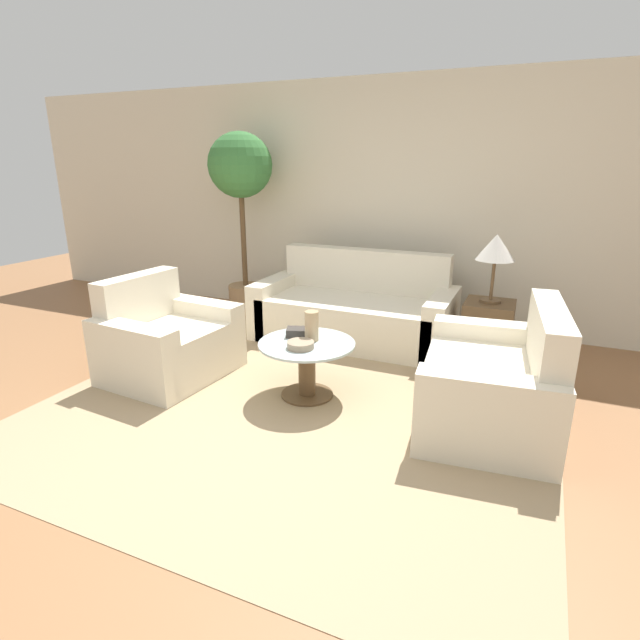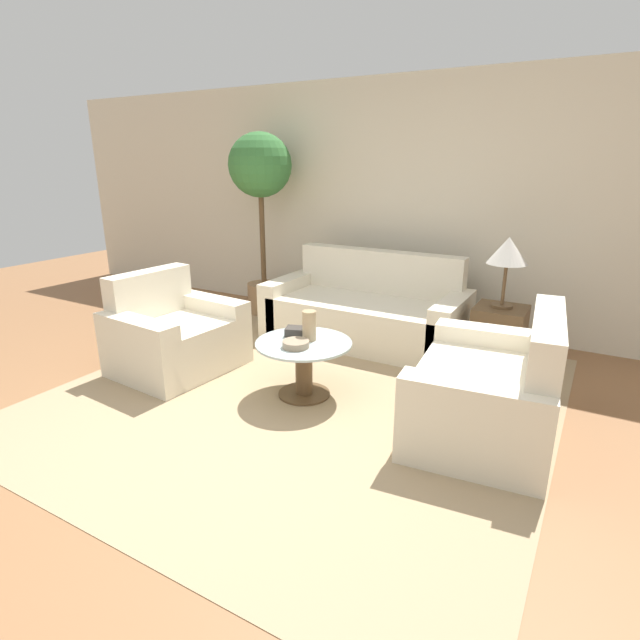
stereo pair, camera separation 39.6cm
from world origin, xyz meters
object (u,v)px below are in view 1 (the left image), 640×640
armchair (165,343)px  table_lamp (496,249)px  vase (312,326)px  bowl (301,345)px  coffee_table (307,362)px  loveseat (499,386)px  potted_plant (241,186)px  sofa_main (356,311)px  book_stack (297,332)px

armchair → table_lamp: bearing=-55.4°
vase → bowl: vase is taller
coffee_table → loveseat: bearing=6.3°
loveseat → potted_plant: (-2.99, 1.54, 1.21)m
table_lamp → vase: 1.79m
loveseat → table_lamp: size_ratio=2.23×
vase → sofa_main: bearing=95.5°
potted_plant → bowl: size_ratio=10.35×
bowl → book_stack: 0.26m
coffee_table → potted_plant: bearing=133.4°
coffee_table → vase: vase is taller
potted_plant → vase: bearing=-45.3°
vase → book_stack: size_ratio=1.15×
potted_plant → book_stack: bearing=-47.2°
vase → book_stack: 0.17m
armchair → loveseat: 2.69m
sofa_main → coffee_table: size_ratio=2.67×
sofa_main → bowl: bearing=-85.3°
bowl → table_lamp: bearing=51.2°
table_lamp → potted_plant: potted_plant is taller
vase → coffee_table: bearing=-103.3°
sofa_main → bowl: sofa_main is taller
potted_plant → bowl: (1.61, -1.81, -1.02)m
coffee_table → book_stack: bearing=141.8°
coffee_table → bowl: (0.01, -0.12, 0.18)m
sofa_main → potted_plant: bearing=169.9°
loveseat → coffee_table: loveseat is taller
vase → bowl: bearing=-91.5°
sofa_main → book_stack: (-0.01, -1.32, 0.19)m
sofa_main → vase: size_ratio=8.52×
coffee_table → sofa_main: bearing=94.7°
table_lamp → coffee_table: bearing=-131.6°
armchair → potted_plant: (-0.31, 1.79, 1.21)m
coffee_table → potted_plant: size_ratio=0.36×
armchair → book_stack: bearing=-75.8°
loveseat → potted_plant: potted_plant is taller
loveseat → vase: size_ratio=5.82×
coffee_table → vase: size_ratio=3.19×
table_lamp → book_stack: bearing=-136.7°
coffee_table → bowl: bearing=-85.7°
book_stack → table_lamp: bearing=23.2°
bowl → sofa_main: bearing=94.7°
sofa_main → potted_plant: size_ratio=0.95×
table_lamp → bowl: (-1.17, -1.46, -0.56)m
book_stack → bowl: bearing=-78.8°
loveseat → vase: (-1.38, -0.09, 0.28)m
loveseat → coffee_table: 1.40m
vase → armchair: bearing=-173.1°
bowl → book_stack: book_stack is taller
loveseat → bowl: bearing=-84.3°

